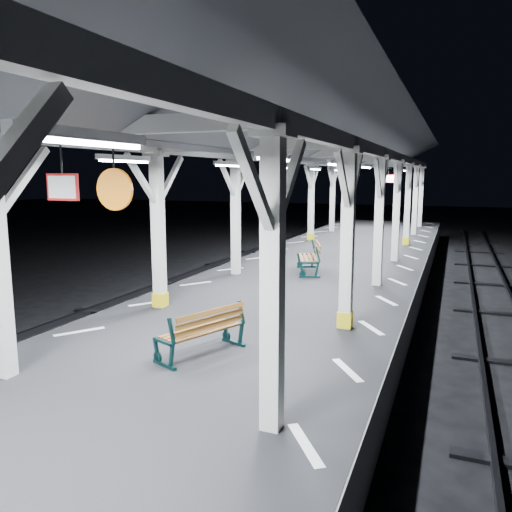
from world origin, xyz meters
The scene contains 7 objects.
ground centered at (0.00, 0.00, 0.00)m, with size 120.00×120.00×0.00m, color black.
platform centered at (0.00, 0.00, 0.50)m, with size 6.00×50.00×1.00m, color black.
hazard_stripes_left centered at (-2.45, 0.00, 1.00)m, with size 1.00×48.00×0.01m, color silver.
hazard_stripes_right centered at (2.45, 0.00, 1.00)m, with size 1.00×48.00×0.01m, color silver.
canopy centered at (0.00, -0.02, 4.56)m, with size 5.40×49.00×4.65m.
bench_mid centered at (0.24, -0.25, 1.42)m, with size 1.05×1.56×0.79m.
bench_far centered at (-0.04, 7.00, 1.47)m, with size 1.10×1.74×0.89m.
Camera 1 is at (3.77, -6.93, 3.81)m, focal length 35.00 mm.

